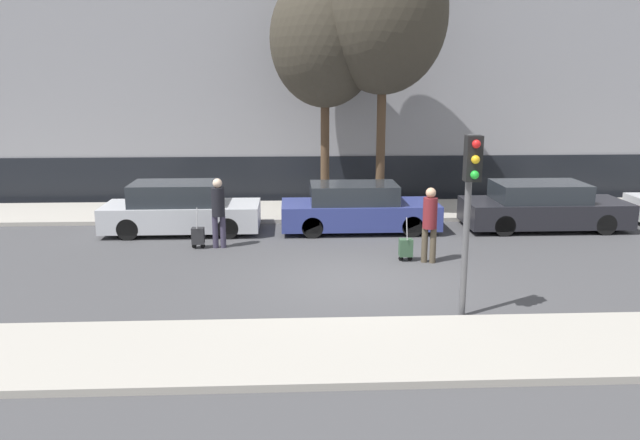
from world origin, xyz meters
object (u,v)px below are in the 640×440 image
trolley_left (198,236)px  trolley_right (406,248)px  traffic_light (470,190)px  parked_car_2 (543,207)px  bare_tree_down_street (325,39)px  bare_tree_near_crossing (384,15)px  parked_car_0 (180,210)px  pedestrian_left (218,208)px  parked_car_1 (358,209)px  pedestrian_right (430,220)px

trolley_left → trolley_right: trolley_left is taller
trolley_left → traffic_light: bearing=-42.5°
parked_car_2 → traffic_light: bearing=-121.6°
trolley_left → bare_tree_down_street: size_ratio=0.14×
trolley_right → bare_tree_near_crossing: bearing=89.3°
bare_tree_down_street → bare_tree_near_crossing: bearing=-17.6°
parked_car_2 → trolley_left: (-9.84, -1.72, -0.32)m
trolley_left → bare_tree_near_crossing: size_ratio=0.13×
traffic_light → bare_tree_down_street: size_ratio=0.45×
parked_car_0 → trolley_right: (5.96, -3.12, -0.35)m
pedestrian_left → trolley_right: bearing=-20.2°
parked_car_1 → traffic_light: bearing=-79.7°
parked_car_1 → trolley_left: 4.71m
parked_car_1 → bare_tree_near_crossing: (0.90, 1.92, 5.55)m
bare_tree_down_street → parked_car_1: bearing=-71.5°
bare_tree_near_crossing → bare_tree_down_street: bare_tree_near_crossing is taller
parked_car_1 → trolley_left: (-4.38, -1.70, -0.32)m
parked_car_2 → pedestrian_left: 9.46m
parked_car_2 → traffic_light: size_ratio=1.38×
trolley_right → bare_tree_down_street: size_ratio=0.14×
bare_tree_down_street → traffic_light: bearing=-77.5°
pedestrian_right → bare_tree_down_street: 7.58m
trolley_right → traffic_light: bearing=-83.9°
traffic_light → parked_car_1: bearing=100.3°
traffic_light → bare_tree_near_crossing: bearing=92.2°
pedestrian_right → parked_car_0: bearing=170.3°
parked_car_0 → parked_car_2: 10.58m
parked_car_2 → parked_car_0: bearing=180.0°
trolley_right → bare_tree_near_crossing: 7.72m
parked_car_0 → pedestrian_left: size_ratio=2.40×
pedestrian_right → bare_tree_near_crossing: bare_tree_near_crossing is taller
pedestrian_left → bare_tree_down_street: 6.78m
parked_car_0 → bare_tree_down_street: size_ratio=0.59×
pedestrian_left → pedestrian_right: 5.43m
parked_car_0 → pedestrian_right: bearing=-26.9°
trolley_left → bare_tree_near_crossing: 8.68m
bare_tree_near_crossing → trolley_right: bearing=-90.7°
pedestrian_right → bare_tree_down_street: bearing=128.1°
pedestrian_left → bare_tree_down_street: bearing=50.8°
pedestrian_left → trolley_left: 0.91m
trolley_right → bare_tree_near_crossing: (0.06, 5.01, 5.87)m
bare_tree_near_crossing → bare_tree_down_street: bearing=162.4°
pedestrian_left → trolley_left: (-0.55, -0.03, -0.72)m
parked_car_1 → traffic_light: 7.18m
parked_car_0 → parked_car_2: parked_car_0 is taller
parked_car_1 → pedestrian_right: 3.55m
pedestrian_left → bare_tree_down_street: size_ratio=0.24×
parked_car_0 → trolley_right: size_ratio=4.06×
parked_car_0 → bare_tree_near_crossing: size_ratio=0.52×
trolley_right → pedestrian_right: bearing=-17.1°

